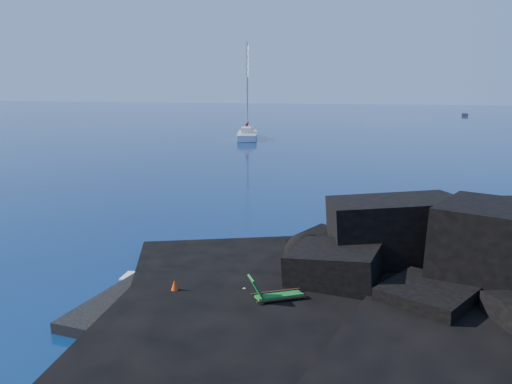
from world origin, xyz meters
TOP-DOWN VIEW (x-y plane):
  - ground at (0.00, 0.00)m, footprint 400.00×400.00m
  - headland at (13.00, 3.00)m, footprint 24.00×24.00m
  - beach at (4.50, 0.50)m, footprint 9.08×6.86m
  - surf_foam at (5.00, 5.00)m, footprint 10.00×8.00m
  - sailboat at (-9.61, 54.50)m, footprint 5.65×12.98m
  - deck_chair at (6.37, 0.85)m, footprint 1.87×1.53m
  - towel at (4.59, 1.27)m, footprint 1.75×0.97m
  - sunbather at (4.59, 1.27)m, footprint 1.64×0.64m
  - marker_cone at (2.86, 0.59)m, footprint 0.53×0.53m
  - distant_boat_a at (28.48, 122.39)m, footprint 1.99×4.80m

SIDE VIEW (x-z plane):
  - ground at x=0.00m, z-range 0.00..0.00m
  - headland at x=13.00m, z-range -1.80..1.80m
  - beach at x=4.50m, z-range -0.35..0.35m
  - surf_foam at x=5.00m, z-range -0.03..0.03m
  - sailboat at x=-9.61m, z-range -6.66..6.66m
  - distant_boat_a at x=28.48m, z-range -0.31..0.31m
  - towel at x=4.59m, z-range 0.35..0.39m
  - sunbather at x=4.59m, z-range 0.39..0.66m
  - marker_cone at x=2.86m, z-range 0.35..0.98m
  - deck_chair at x=6.37m, z-range 0.35..1.54m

